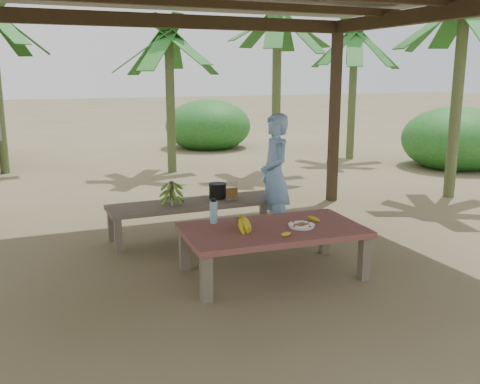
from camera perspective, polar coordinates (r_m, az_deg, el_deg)
name	(u,v)px	position (r m, az deg, el deg)	size (l,w,h in m)	color
ground	(218,271)	(5.65, -2.32, -8.43)	(80.00, 80.00, 0.00)	brown
work_table	(273,234)	(5.43, 3.52, -4.45)	(1.85, 1.10, 0.50)	brown
bench	(197,206)	(6.71, -4.62, -1.51)	(2.21, 0.62, 0.45)	brown
ripe_banana_bunch	(238,223)	(5.26, -0.19, -3.35)	(0.26, 0.22, 0.16)	yellow
plate	(301,226)	(5.43, 6.57, -3.59)	(0.27, 0.27, 0.04)	white
loose_banana_front	(286,234)	(5.13, 4.93, -4.51)	(0.04, 0.16, 0.04)	yellow
loose_banana_side	(314,219)	(5.69, 7.89, -2.85)	(0.04, 0.16, 0.04)	yellow
water_flask	(214,211)	(5.54, -2.82, -2.06)	(0.08, 0.08, 0.30)	#3D88C0
green_banana_stalk	(172,192)	(6.57, -7.31, -0.04)	(0.26, 0.26, 0.30)	#598C2D
cooking_pot	(218,191)	(6.85, -2.40, 0.10)	(0.22, 0.22, 0.19)	black
skewer_rack	(232,190)	(6.77, -0.87, 0.19)	(0.18, 0.08, 0.24)	#A57F47
woman	(275,176)	(6.68, 3.73, 1.77)	(0.56, 0.37, 1.54)	#79A6E5
banana_plant_ne	(277,26)	(11.06, 4.01, 17.22)	(1.80, 1.80, 3.42)	#596638
banana_plant_n	(169,46)	(11.06, -7.60, 15.15)	(1.80, 1.80, 3.02)	#596638
banana_plant_e	(464,20)	(9.42, 22.76, 16.60)	(1.80, 1.80, 3.33)	#596638
banana_plant_far	(355,44)	(13.02, 12.13, 15.19)	(1.80, 1.80, 3.16)	#596638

